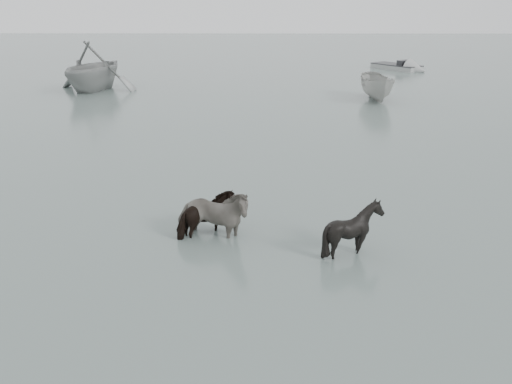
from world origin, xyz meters
TOP-DOWN VIEW (x-y plane):
  - ground at (0.00, 0.00)m, footprint 140.00×140.00m
  - pony_pinto at (-1.83, -0.54)m, footprint 2.12×1.32m
  - pony_dark at (-1.94, -0.39)m, footprint 1.57×1.65m
  - pony_black at (1.49, -1.41)m, footprint 1.57×1.47m
  - rowboat_trail at (-10.82, 21.41)m, footprint 6.46×7.01m
  - boat_small at (5.77, 18.20)m, footprint 1.65×4.19m
  - skiff_mid at (9.81, 31.33)m, footprint 4.62×5.15m

SIDE VIEW (x-z plane):
  - ground at x=0.00m, z-range 0.00..0.00m
  - skiff_mid at x=9.81m, z-range 0.00..0.75m
  - pony_dark at x=-1.94m, z-range 0.00..1.31m
  - pony_black at x=1.49m, z-range 0.00..1.45m
  - boat_small at x=5.77m, z-range 0.00..1.61m
  - pony_pinto at x=-1.83m, z-range 0.00..1.67m
  - rowboat_trail at x=-10.82m, z-range 0.00..3.09m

